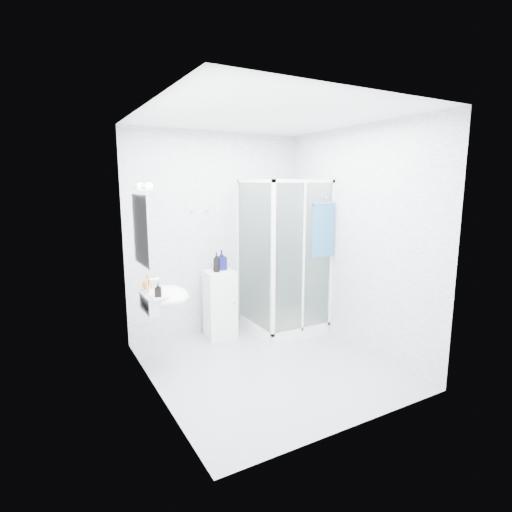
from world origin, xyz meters
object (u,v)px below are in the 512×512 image
shampoo_bottle_b (222,260)px  soap_dispenser_black (158,290)px  shower_enclosure (281,300)px  shampoo_bottle_a (217,262)px  storage_cabinet (220,304)px  wall_basin (164,297)px  soap_dispenser_orange (148,282)px  hand_towel (323,228)px

shampoo_bottle_b → soap_dispenser_black: bearing=-142.2°
shower_enclosure → shampoo_bottle_a: (-0.82, 0.23, 0.54)m
storage_cabinet → soap_dispenser_black: 1.35m
shampoo_bottle_b → wall_basin: bearing=-146.4°
shower_enclosure → wall_basin: (-1.66, -0.32, 0.35)m
soap_dispenser_orange → soap_dispenser_black: bearing=-87.8°
wall_basin → soap_dispenser_black: (-0.11, -0.19, 0.14)m
wall_basin → soap_dispenser_orange: bearing=127.5°
wall_basin → shampoo_bottle_b: shampoo_bottle_b is taller
shower_enclosure → shampoo_bottle_b: shower_enclosure is taller
soap_dispenser_black → shampoo_bottle_b: bearing=37.8°
hand_towel → shampoo_bottle_a: size_ratio=2.77×
storage_cabinet → hand_towel: (1.10, -0.66, 0.97)m
shower_enclosure → hand_towel: bearing=-50.3°
storage_cabinet → soap_dispenser_black: size_ratio=6.25×
shower_enclosure → hand_towel: size_ratio=2.97×
wall_basin → storage_cabinet: wall_basin is taller
wall_basin → shampoo_bottle_b: (0.94, 0.63, 0.20)m
wall_basin → shampoo_bottle_b: bearing=33.6°
hand_towel → shampoo_bottle_b: bearing=145.8°
shower_enclosure → soap_dispenser_black: 1.90m
shampoo_bottle_a → soap_dispenser_black: size_ratio=1.75×
soap_dispenser_black → shampoo_bottle_a: bearing=37.8°
wall_basin → soap_dispenser_orange: soap_dispenser_orange is taller
storage_cabinet → soap_dispenser_orange: bearing=-152.0°
shower_enclosure → hand_towel: shower_enclosure is taller
soap_dispenser_orange → soap_dispenser_black: (0.01, -0.35, -0.01)m
shower_enclosure → shampoo_bottle_b: (-0.71, 0.31, 0.54)m
hand_towel → soap_dispenser_orange: 2.17m
shampoo_bottle_a → soap_dispenser_black: bearing=-142.2°
shower_enclosure → storage_cabinet: bearing=161.3°
wall_basin → shampoo_bottle_a: shampoo_bottle_a is taller
shower_enclosure → shampoo_bottle_b: size_ratio=7.97×
shampoo_bottle_a → soap_dispenser_black: 1.20m
shampoo_bottle_a → soap_dispenser_black: (-0.94, -0.73, -0.06)m
hand_towel → shampoo_bottle_a: bearing=151.4°
shower_enclosure → hand_towel: 1.09m
shampoo_bottle_a → soap_dispenser_black: shampoo_bottle_a is taller
shampoo_bottle_a → shampoo_bottle_b: bearing=38.0°
shower_enclosure → storage_cabinet: 0.81m
shampoo_bottle_a → soap_dispenser_orange: bearing=-158.1°
shampoo_bottle_b → soap_dispenser_black: 1.33m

